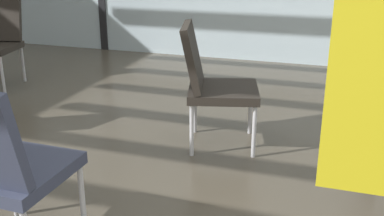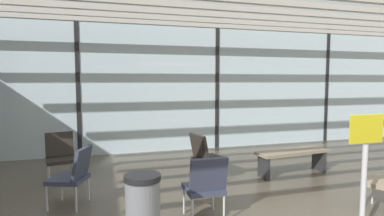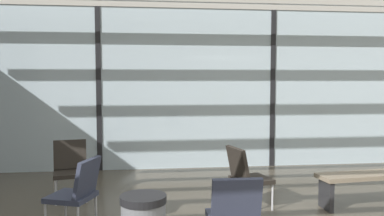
{
  "view_description": "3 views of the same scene",
  "coord_description": "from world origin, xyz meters",
  "px_view_note": "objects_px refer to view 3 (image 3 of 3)",
  "views": [
    {
      "loc": [
        -0.39,
        -0.43,
        1.37
      ],
      "look_at": [
        -1.14,
        1.85,
        0.52
      ],
      "focal_mm": 43.06,
      "sensor_mm": 36.0,
      "label": 1
    },
    {
      "loc": [
        -3.04,
        -2.72,
        1.82
      ],
      "look_at": [
        -0.93,
        4.37,
        1.17
      ],
      "focal_mm": 29.47,
      "sensor_mm": 36.0,
      "label": 2
    },
    {
      "loc": [
        -2.61,
        -2.74,
        1.79
      ],
      "look_at": [
        -1.5,
        6.59,
        1.12
      ],
      "focal_mm": 37.16,
      "sensor_mm": 36.0,
      "label": 3
    }
  ],
  "objects_px": {
    "lounge_chair_1": "(78,190)",
    "lounge_chair_2": "(234,212)",
    "lounge_chair_3": "(246,174)",
    "parked_airplane": "(225,69)",
    "lounge_chair_6": "(70,166)",
    "waiting_bench": "(369,181)"
  },
  "relations": [
    {
      "from": "lounge_chair_1",
      "to": "waiting_bench",
      "type": "height_order",
      "value": "lounge_chair_1"
    },
    {
      "from": "parked_airplane",
      "to": "lounge_chair_1",
      "type": "xyz_separation_m",
      "value": [
        -3.57,
        -8.73,
        -1.65
      ]
    },
    {
      "from": "lounge_chair_3",
      "to": "lounge_chair_6",
      "type": "bearing_deg",
      "value": 57.73
    },
    {
      "from": "lounge_chair_6",
      "to": "lounge_chair_1",
      "type": "bearing_deg",
      "value": -86.95
    },
    {
      "from": "waiting_bench",
      "to": "lounge_chair_2",
      "type": "bearing_deg",
      "value": -153.89
    },
    {
      "from": "parked_airplane",
      "to": "lounge_chair_6",
      "type": "xyz_separation_m",
      "value": [
        -3.89,
        -7.41,
        -1.65
      ]
    },
    {
      "from": "lounge_chair_1",
      "to": "lounge_chair_3",
      "type": "distance_m",
      "value": 2.24
    },
    {
      "from": "lounge_chair_6",
      "to": "lounge_chair_2",
      "type": "bearing_deg",
      "value": -60.14
    },
    {
      "from": "parked_airplane",
      "to": "lounge_chair_2",
      "type": "bearing_deg",
      "value": -101.1
    },
    {
      "from": "parked_airplane",
      "to": "waiting_bench",
      "type": "xyz_separation_m",
      "value": [
        0.38,
        -8.27,
        -1.78
      ]
    },
    {
      "from": "lounge_chair_6",
      "to": "waiting_bench",
      "type": "distance_m",
      "value": 4.36
    },
    {
      "from": "parked_airplane",
      "to": "lounge_chair_1",
      "type": "height_order",
      "value": "parked_airplane"
    },
    {
      "from": "lounge_chair_3",
      "to": "lounge_chair_2",
      "type": "bearing_deg",
      "value": 146.48
    },
    {
      "from": "parked_airplane",
      "to": "lounge_chair_6",
      "type": "bearing_deg",
      "value": -117.7
    },
    {
      "from": "lounge_chair_1",
      "to": "lounge_chair_6",
      "type": "relative_size",
      "value": 1.0
    },
    {
      "from": "parked_airplane",
      "to": "waiting_bench",
      "type": "bearing_deg",
      "value": -87.4
    },
    {
      "from": "lounge_chair_3",
      "to": "waiting_bench",
      "type": "bearing_deg",
      "value": -107.34
    },
    {
      "from": "parked_airplane",
      "to": "waiting_bench",
      "type": "height_order",
      "value": "parked_airplane"
    },
    {
      "from": "lounge_chair_2",
      "to": "lounge_chair_3",
      "type": "height_order",
      "value": "same"
    },
    {
      "from": "lounge_chair_1",
      "to": "waiting_bench",
      "type": "distance_m",
      "value": 3.97
    },
    {
      "from": "lounge_chair_1",
      "to": "lounge_chair_2",
      "type": "relative_size",
      "value": 1.0
    },
    {
      "from": "lounge_chair_1",
      "to": "lounge_chair_3",
      "type": "xyz_separation_m",
      "value": [
        2.18,
        0.54,
        0.0
      ]
    }
  ]
}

